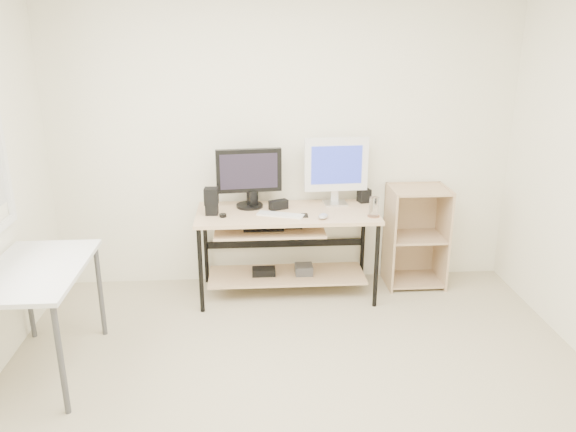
% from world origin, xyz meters
% --- Properties ---
extents(room, '(4.01, 4.01, 2.62)m').
position_xyz_m(room, '(-0.14, 0.04, 1.32)').
color(room, '#B8AC8E').
rests_on(room, ground).
extents(desk, '(1.50, 0.65, 0.75)m').
position_xyz_m(desk, '(-0.03, 1.66, 0.54)').
color(desk, '#DBB88B').
rests_on(desk, ground).
extents(side_table, '(0.60, 1.00, 0.75)m').
position_xyz_m(side_table, '(-1.68, 0.60, 0.67)').
color(side_table, silver).
rests_on(side_table, ground).
extents(shelf_unit, '(0.50, 0.40, 0.90)m').
position_xyz_m(shelf_unit, '(1.15, 1.82, 0.45)').
color(shelf_unit, tan).
rests_on(shelf_unit, ground).
extents(black_monitor, '(0.55, 0.23, 0.50)m').
position_xyz_m(black_monitor, '(-0.31, 1.80, 1.04)').
color(black_monitor, black).
rests_on(black_monitor, desk).
extents(white_imac, '(0.55, 0.17, 0.58)m').
position_xyz_m(white_imac, '(0.43, 1.83, 1.09)').
color(white_imac, silver).
rests_on(white_imac, desk).
extents(keyboard, '(0.39, 0.23, 0.01)m').
position_xyz_m(keyboard, '(-0.06, 1.55, 0.76)').
color(keyboard, silver).
rests_on(keyboard, desk).
extents(mouse, '(0.12, 0.14, 0.04)m').
position_xyz_m(mouse, '(0.28, 1.46, 0.77)').
color(mouse, '#BABABF').
rests_on(mouse, desk).
extents(center_speaker, '(0.17, 0.13, 0.08)m').
position_xyz_m(center_speaker, '(-0.07, 1.72, 0.79)').
color(center_speaker, black).
rests_on(center_speaker, desk).
extents(speaker_left, '(0.12, 0.12, 0.22)m').
position_xyz_m(speaker_left, '(-0.62, 1.63, 0.87)').
color(speaker_left, black).
rests_on(speaker_left, desk).
extents(speaker_right, '(0.12, 0.12, 0.12)m').
position_xyz_m(speaker_right, '(0.69, 1.88, 0.81)').
color(speaker_right, black).
rests_on(speaker_right, desk).
extents(audio_controller, '(0.09, 0.07, 0.15)m').
position_xyz_m(audio_controller, '(-0.28, 1.78, 0.82)').
color(audio_controller, black).
rests_on(audio_controller, desk).
extents(volume_puck, '(0.08, 0.08, 0.02)m').
position_xyz_m(volume_puck, '(-0.53, 1.55, 0.76)').
color(volume_puck, black).
rests_on(volume_puck, desk).
extents(smartphone, '(0.05, 0.10, 0.01)m').
position_xyz_m(smartphone, '(0.13, 1.53, 0.75)').
color(smartphone, black).
rests_on(smartphone, desk).
extents(coaster, '(0.12, 0.12, 0.01)m').
position_xyz_m(coaster, '(0.69, 1.48, 0.75)').
color(coaster, '#8F5F40').
rests_on(coaster, desk).
extents(drinking_glass, '(0.09, 0.09, 0.15)m').
position_xyz_m(drinking_glass, '(0.69, 1.48, 0.83)').
color(drinking_glass, white).
rests_on(drinking_glass, coaster).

